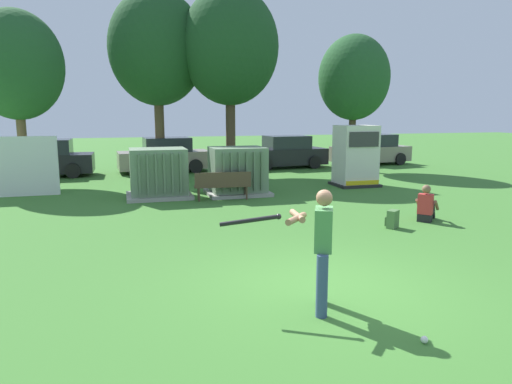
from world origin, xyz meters
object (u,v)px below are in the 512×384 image
object	(u,v)px
generator_enclosure	(356,156)
park_bench	(223,184)
transformer_west	(158,174)
backpack	(392,219)
parked_car_rightmost	(371,151)
seated_spectator	(426,207)
parked_car_right_of_center	(285,153)
parked_car_leftmost	(44,159)
transformer_mid_west	(238,172)
batter	(319,243)
sports_ball	(424,340)
parked_car_left_of_center	(165,156)

from	to	relation	value
generator_enclosure	park_bench	xyz separation A→B (m)	(-5.50, -1.57, -0.60)
transformer_west	park_bench	world-z (taller)	transformer_west
backpack	parked_car_rightmost	size ratio (longest dim) A/B	0.10
seated_spectator	parked_car_right_of_center	bearing A→B (deg)	88.18
generator_enclosure	backpack	distance (m)	6.74
seated_spectator	parked_car_leftmost	xyz separation A→B (m)	(-10.84, 11.89, 0.38)
transformer_mid_west	batter	bearing A→B (deg)	-96.84
seated_spectator	parked_car_leftmost	size ratio (longest dim) A/B	0.23
transformer_west	sports_ball	bearing A→B (deg)	-77.94
seated_spectator	parked_car_left_of_center	size ratio (longest dim) A/B	0.22
seated_spectator	transformer_mid_west	bearing A→B (deg)	125.94
transformer_west	parked_car_leftmost	xyz separation A→B (m)	(-4.44, 6.53, -0.04)
parked_car_left_of_center	parked_car_leftmost	bearing A→B (deg)	-177.64
batter	parked_car_leftmost	world-z (taller)	batter
sports_ball	backpack	world-z (taller)	backpack
park_bench	parked_car_leftmost	world-z (taller)	parked_car_leftmost
parked_car_rightmost	seated_spectator	bearing A→B (deg)	-113.59
transformer_west	transformer_mid_west	bearing A→B (deg)	-3.71
seated_spectator	parked_car_rightmost	bearing A→B (deg)	66.41
seated_spectator	parked_car_leftmost	distance (m)	16.09
parked_car_leftmost	parked_car_rightmost	xyz separation A→B (m)	(16.22, 0.43, 0.00)
transformer_mid_west	park_bench	bearing A→B (deg)	-127.99
transformer_west	generator_enclosure	distance (m)	7.45
transformer_west	backpack	world-z (taller)	transformer_west
park_bench	parked_car_rightmost	world-z (taller)	parked_car_rightmost
parked_car_rightmost	parked_car_right_of_center	bearing A→B (deg)	-178.16
transformer_mid_west	park_bench	world-z (taller)	transformer_mid_west
parked_car_leftmost	transformer_west	bearing A→B (deg)	-55.80
transformer_mid_west	parked_car_rightmost	distance (m)	11.59
generator_enclosure	parked_car_right_of_center	xyz separation A→B (m)	(-0.64, 6.31, -0.38)
batter	seated_spectator	bearing A→B (deg)	41.60
seated_spectator	parked_car_left_of_center	xyz separation A→B (m)	(-5.59, 12.11, 0.38)
transformer_west	parked_car_rightmost	distance (m)	13.68
backpack	parked_car_leftmost	world-z (taller)	parked_car_leftmost
transformer_mid_west	parked_car_rightmost	xyz separation A→B (m)	(9.14, 7.13, -0.04)
batter	generator_enclosure	bearing A→B (deg)	59.83
parked_car_left_of_center	parked_car_rightmost	size ratio (longest dim) A/B	0.98
generator_enclosure	batter	bearing A→B (deg)	-120.17
seated_spectator	parked_car_left_of_center	world-z (taller)	parked_car_left_of_center
park_bench	parked_car_rightmost	bearing A→B (deg)	39.22
parked_car_right_of_center	parked_car_left_of_center	bearing A→B (deg)	-179.51
transformer_mid_west	backpack	world-z (taller)	transformer_mid_west
transformer_west	sports_ball	xyz separation A→B (m)	(2.35, -11.00, -0.74)
transformer_mid_west	parked_car_rightmost	size ratio (longest dim) A/B	0.48
park_bench	transformer_west	bearing A→B (deg)	150.85
parked_car_left_of_center	generator_enclosure	bearing A→B (deg)	-43.37
transformer_west	backpack	xyz separation A→B (m)	(5.15, -5.78, -0.57)
park_bench	parked_car_leftmost	xyz separation A→B (m)	(-6.37, 7.61, 0.22)
transformer_west	parked_car_rightmost	world-z (taller)	same
parked_car_right_of_center	parked_car_rightmost	world-z (taller)	same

